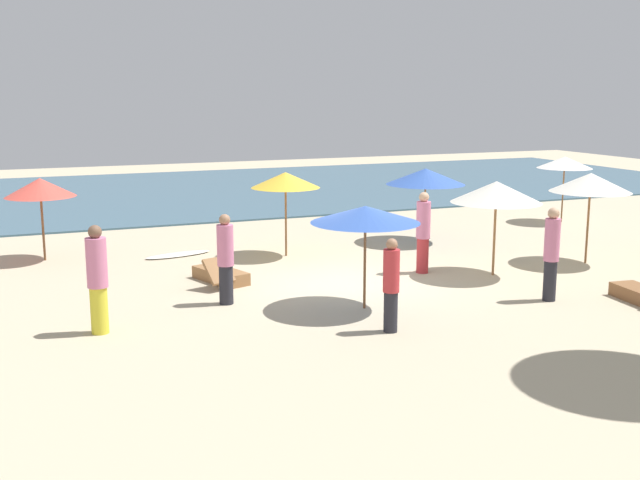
% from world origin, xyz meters
% --- Properties ---
extents(ground_plane, '(60.00, 60.00, 0.00)m').
position_xyz_m(ground_plane, '(0.00, 0.00, 0.00)').
color(ground_plane, '#BCAD8E').
extents(ocean_water, '(48.00, 16.00, 0.06)m').
position_xyz_m(ocean_water, '(0.00, 17.00, 0.03)').
color(ocean_water, '#3D6075').
rests_on(ocean_water, ground_plane).
extents(umbrella_0, '(1.98, 1.98, 2.27)m').
position_xyz_m(umbrella_0, '(6.36, -0.24, 2.03)').
color(umbrella_0, brown).
rests_on(umbrella_0, ground_plane).
extents(umbrella_1, '(1.78, 1.78, 2.20)m').
position_xyz_m(umbrella_1, '(-0.30, 3.42, 1.99)').
color(umbrella_1, brown).
rests_on(umbrella_1, ground_plane).
extents(umbrella_2, '(2.10, 2.10, 2.21)m').
position_xyz_m(umbrella_2, '(3.46, -0.44, 1.96)').
color(umbrella_2, olive).
rests_on(umbrella_2, ground_plane).
extents(umbrella_4, '(2.16, 2.16, 2.06)m').
position_xyz_m(umbrella_4, '(-0.54, -1.82, 1.89)').
color(umbrella_4, brown).
rests_on(umbrella_4, ground_plane).
extents(umbrella_5, '(1.77, 1.77, 2.15)m').
position_xyz_m(umbrella_5, '(9.87, 4.95, 1.96)').
color(umbrella_5, brown).
rests_on(umbrella_5, ground_plane).
extents(umbrella_6, '(2.24, 2.24, 2.10)m').
position_xyz_m(umbrella_6, '(4.01, 3.74, 1.87)').
color(umbrella_6, olive).
rests_on(umbrella_6, ground_plane).
extents(umbrella_7, '(1.75, 1.75, 2.11)m').
position_xyz_m(umbrella_7, '(-6.18, 5.26, 1.87)').
color(umbrella_7, brown).
rests_on(umbrella_7, ground_plane).
extents(lounger_2, '(1.08, 1.79, 0.68)m').
position_xyz_m(lounger_2, '(-2.64, 1.31, 0.17)').
color(lounger_2, olive).
rests_on(lounger_2, ground_plane).
extents(person_0, '(0.47, 0.47, 1.85)m').
position_xyz_m(person_0, '(-3.00, -0.47, 0.94)').
color(person_0, '#26262D').
rests_on(person_0, ground_plane).
extents(person_2, '(0.50, 0.50, 1.96)m').
position_xyz_m(person_2, '(-5.61, -1.48, 1.00)').
color(person_2, yellow).
rests_on(person_2, ground_plane).
extents(person_3, '(0.42, 0.42, 1.71)m').
position_xyz_m(person_3, '(-0.77, -3.38, 0.87)').
color(person_3, '#26262D').
rests_on(person_3, ground_plane).
extents(person_4, '(0.43, 0.43, 1.94)m').
position_xyz_m(person_4, '(3.23, -2.76, 1.00)').
color(person_4, '#26262D').
rests_on(person_4, ground_plane).
extents(person_5, '(0.34, 0.34, 1.93)m').
position_xyz_m(person_5, '(2.05, 0.40, 0.99)').
color(person_5, '#BF3338').
rests_on(person_5, ground_plane).
extents(surfboard, '(1.87, 0.89, 0.07)m').
position_xyz_m(surfboard, '(-2.93, 4.50, 0.04)').
color(surfboard, silver).
rests_on(surfboard, ground_plane).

